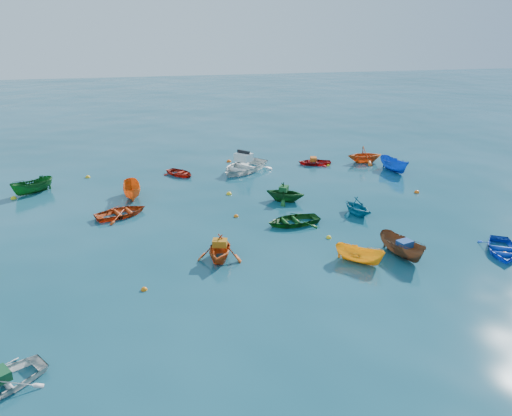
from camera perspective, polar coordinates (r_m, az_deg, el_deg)
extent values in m
plane|color=#0A3C4A|center=(26.69, 2.14, -4.64)|extent=(160.00, 160.00, 0.00)
imported|color=silver|center=(19.72, -27.22, -17.82)|extent=(3.75, 3.55, 0.63)
imported|color=brown|center=(26.92, 16.24, -5.31)|extent=(1.96, 3.23, 1.17)
imported|color=#0F3EC0|center=(29.20, 26.25, -4.61)|extent=(3.45, 3.79, 0.64)
imported|color=#CA4913|center=(25.65, -4.12, -5.82)|extent=(2.92, 3.19, 1.41)
imported|color=#FFAB16|center=(25.77, 11.66, -6.10)|extent=(2.56, 2.42, 0.99)
imported|color=#104714|center=(29.77, 4.26, -1.82)|extent=(3.47, 2.69, 0.66)
imported|color=#17708F|center=(31.76, 11.41, -0.68)|extent=(2.57, 2.78, 1.21)
imported|color=#BE390F|center=(31.96, -15.11, -0.88)|extent=(3.82, 3.35, 0.66)
imported|color=orange|center=(34.91, -13.88, 1.15)|extent=(1.36, 3.17, 1.20)
imported|color=#124E1B|center=(33.39, 3.33, 0.83)|extent=(3.37, 3.24, 1.37)
imported|color=#B10E0F|center=(41.82, 6.68, 4.99)|extent=(3.03, 2.45, 0.56)
imported|color=#0E47B9|center=(41.18, 15.45, 4.09)|extent=(1.79, 3.26, 1.19)
imported|color=#9D190D|center=(39.13, -8.66, 3.74)|extent=(3.05, 3.19, 0.54)
imported|color=#D55214|center=(43.01, 12.25, 5.11)|extent=(3.01, 2.64, 1.49)
imported|color=#13551C|center=(38.04, -24.07, 1.55)|extent=(3.07, 2.67, 1.15)
imported|color=white|center=(39.73, -1.42, 4.25)|extent=(5.82, 5.75, 1.59)
cube|color=#134E29|center=(19.46, -27.19, -16.60)|extent=(0.82, 0.86, 0.33)
cube|color=#18438F|center=(26.51, 16.63, -3.95)|extent=(0.86, 0.74, 0.36)
cube|color=#B86C12|center=(25.30, -4.16, -4.00)|extent=(0.83, 0.71, 0.35)
cube|color=#124B1E|center=(33.12, 3.19, 2.23)|extent=(0.80, 0.86, 0.33)
cube|color=#D55815|center=(41.69, 6.57, 5.58)|extent=(0.64, 0.76, 0.32)
sphere|color=#D0650B|center=(23.45, -12.66, -9.14)|extent=(0.30, 0.30, 0.30)
sphere|color=yellow|center=(28.17, 8.32, -3.41)|extent=(0.30, 0.30, 0.30)
sphere|color=#DE5A0C|center=(29.07, 26.54, -4.78)|extent=(0.33, 0.33, 0.33)
sphere|color=yellow|center=(37.46, -25.97, 0.95)|extent=(0.39, 0.39, 0.39)
sphere|color=orange|center=(30.75, -2.29, -1.00)|extent=(0.30, 0.30, 0.30)
sphere|color=yellow|center=(34.58, -3.10, 1.57)|extent=(0.37, 0.37, 0.37)
sphere|color=#F25D0D|center=(36.62, 17.89, 1.68)|extent=(0.36, 0.36, 0.36)
sphere|color=yellow|center=(40.20, -18.66, 3.32)|extent=(0.37, 0.37, 0.37)
sphere|color=#FF570D|center=(42.26, -3.12, 5.28)|extent=(0.39, 0.39, 0.39)
sphere|color=yellow|center=(41.58, 8.25, 4.82)|extent=(0.31, 0.31, 0.31)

